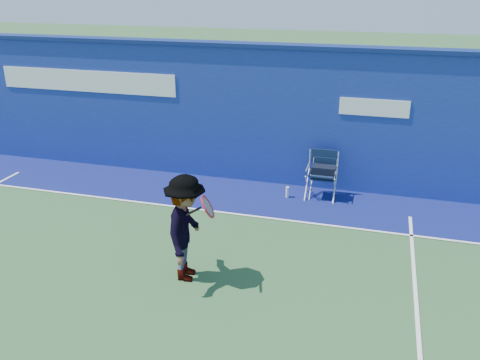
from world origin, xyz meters
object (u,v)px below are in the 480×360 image
(directors_chair_right, at_px, (321,184))
(water_bottle, at_px, (287,192))
(directors_chair_left, at_px, (323,182))
(tennis_player, at_px, (186,228))

(directors_chair_right, relative_size, water_bottle, 4.17)
(directors_chair_left, bearing_deg, directors_chair_right, -160.76)
(directors_chair_right, xyz_separation_m, tennis_player, (-1.61, -3.65, 0.54))
(directors_chair_left, bearing_deg, water_bottle, -163.65)
(directors_chair_left, bearing_deg, tennis_player, -114.18)
(water_bottle, relative_size, tennis_player, 0.14)
(directors_chair_right, bearing_deg, tennis_player, -113.76)
(tennis_player, bearing_deg, directors_chair_right, 66.24)
(directors_chair_left, distance_m, water_bottle, 0.78)
(directors_chair_right, bearing_deg, directors_chair_left, 19.24)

